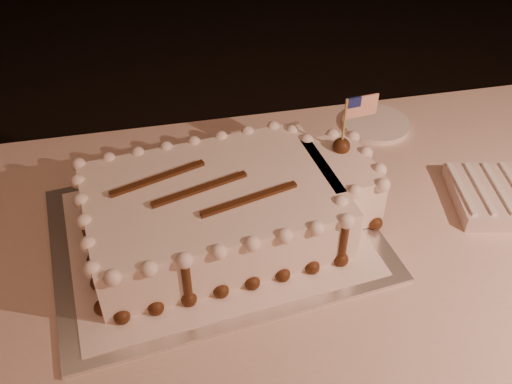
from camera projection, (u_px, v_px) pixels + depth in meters
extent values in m
cube|color=beige|center=(276.00, 342.00, 1.34)|extent=(2.40, 0.80, 0.75)
cube|color=silver|center=(215.00, 233.00, 1.08)|extent=(0.64, 0.51, 0.01)
cube|color=white|center=(215.00, 231.00, 1.08)|extent=(0.58, 0.46, 0.00)
cube|color=white|center=(213.00, 210.00, 1.04)|extent=(0.48, 0.35, 0.11)
cube|color=white|center=(340.00, 182.00, 1.10)|extent=(0.13, 0.18, 0.11)
sphere|color=#4A2712|center=(122.00, 316.00, 0.92)|extent=(0.03, 0.03, 0.03)
sphere|color=#4A2712|center=(156.00, 307.00, 0.93)|extent=(0.03, 0.03, 0.03)
sphere|color=#4A2712|center=(189.00, 299.00, 0.94)|extent=(0.03, 0.03, 0.03)
sphere|color=#4A2712|center=(221.00, 291.00, 0.96)|extent=(0.03, 0.03, 0.03)
sphere|color=#4A2712|center=(252.00, 282.00, 0.97)|extent=(0.03, 0.03, 0.03)
sphere|color=#4A2712|center=(282.00, 275.00, 0.98)|extent=(0.03, 0.03, 0.03)
sphere|color=#4A2712|center=(312.00, 267.00, 1.00)|extent=(0.03, 0.03, 0.03)
sphere|color=#4A2712|center=(341.00, 259.00, 1.01)|extent=(0.03, 0.03, 0.03)
sphere|color=#4A2712|center=(336.00, 241.00, 1.04)|extent=(0.03, 0.03, 0.03)
sphere|color=#4A2712|center=(349.00, 230.00, 1.07)|extent=(0.03, 0.03, 0.03)
sphere|color=#4A2712|center=(375.00, 223.00, 1.08)|extent=(0.03, 0.03, 0.03)
sphere|color=#4A2712|center=(373.00, 208.00, 1.11)|extent=(0.03, 0.03, 0.03)
sphere|color=#4A2712|center=(360.00, 190.00, 1.15)|extent=(0.03, 0.03, 0.03)
sphere|color=#4A2712|center=(348.00, 174.00, 1.19)|extent=(0.03, 0.03, 0.03)
sphere|color=#4A2712|center=(328.00, 172.00, 1.20)|extent=(0.03, 0.03, 0.03)
sphere|color=#4A2712|center=(304.00, 177.00, 1.18)|extent=(0.03, 0.03, 0.03)
sphere|color=#4A2712|center=(290.00, 167.00, 1.21)|extent=(0.03, 0.03, 0.03)
sphere|color=#4A2712|center=(273.00, 164.00, 1.22)|extent=(0.03, 0.03, 0.03)
sphere|color=#4A2712|center=(248.00, 169.00, 1.21)|extent=(0.03, 0.03, 0.03)
sphere|color=#4A2712|center=(223.00, 174.00, 1.19)|extent=(0.03, 0.03, 0.03)
sphere|color=#4A2712|center=(197.00, 180.00, 1.18)|extent=(0.03, 0.03, 0.03)
sphere|color=#4A2712|center=(171.00, 185.00, 1.17)|extent=(0.03, 0.03, 0.03)
sphere|color=#4A2712|center=(144.00, 191.00, 1.15)|extent=(0.03, 0.03, 0.03)
sphere|color=#4A2712|center=(117.00, 197.00, 1.14)|extent=(0.03, 0.03, 0.03)
sphere|color=#4A2712|center=(88.00, 202.00, 1.13)|extent=(0.03, 0.03, 0.03)
sphere|color=#4A2712|center=(88.00, 219.00, 1.09)|extent=(0.03, 0.03, 0.03)
sphere|color=#4A2712|center=(91.00, 239.00, 1.05)|extent=(0.03, 0.03, 0.03)
sphere|color=#4A2712|center=(95.00, 260.00, 1.01)|extent=(0.03, 0.03, 0.03)
sphere|color=#4A2712|center=(98.00, 283.00, 0.97)|extent=(0.03, 0.03, 0.03)
sphere|color=#4A2712|center=(102.00, 308.00, 0.93)|extent=(0.03, 0.03, 0.03)
sphere|color=white|center=(112.00, 278.00, 0.86)|extent=(0.03, 0.03, 0.03)
sphere|color=white|center=(149.00, 269.00, 0.87)|extent=(0.03, 0.03, 0.03)
sphere|color=white|center=(184.00, 260.00, 0.88)|extent=(0.03, 0.03, 0.03)
sphere|color=white|center=(219.00, 252.00, 0.90)|extent=(0.03, 0.03, 0.03)
sphere|color=white|center=(252.00, 244.00, 0.91)|extent=(0.03, 0.03, 0.03)
sphere|color=white|center=(284.00, 236.00, 0.92)|extent=(0.03, 0.03, 0.03)
sphere|color=white|center=(316.00, 228.00, 0.94)|extent=(0.03, 0.03, 0.03)
sphere|color=white|center=(346.00, 221.00, 0.95)|extent=(0.03, 0.03, 0.03)
sphere|color=white|center=(341.00, 203.00, 0.98)|extent=(0.03, 0.03, 0.03)
sphere|color=white|center=(355.00, 192.00, 1.01)|extent=(0.03, 0.03, 0.03)
sphere|color=white|center=(383.00, 185.00, 1.02)|extent=(0.03, 0.03, 0.03)
sphere|color=white|center=(379.00, 170.00, 1.05)|extent=(0.03, 0.03, 0.03)
sphere|color=white|center=(366.00, 153.00, 1.09)|extent=(0.03, 0.03, 0.03)
sphere|color=white|center=(353.00, 137.00, 1.13)|extent=(0.03, 0.03, 0.03)
sphere|color=white|center=(332.00, 135.00, 1.14)|extent=(0.03, 0.03, 0.03)
sphere|color=white|center=(307.00, 141.00, 1.12)|extent=(0.03, 0.03, 0.03)
sphere|color=white|center=(292.00, 131.00, 1.15)|extent=(0.03, 0.03, 0.03)
sphere|color=white|center=(273.00, 128.00, 1.16)|extent=(0.03, 0.03, 0.03)
sphere|color=white|center=(248.00, 133.00, 1.14)|extent=(0.03, 0.03, 0.03)
sphere|color=white|center=(221.00, 138.00, 1.13)|extent=(0.03, 0.03, 0.03)
sphere|color=white|center=(194.00, 143.00, 1.12)|extent=(0.03, 0.03, 0.03)
sphere|color=white|center=(166.00, 148.00, 1.10)|extent=(0.03, 0.03, 0.03)
sphere|color=white|center=(138.00, 154.00, 1.09)|extent=(0.03, 0.03, 0.03)
sphere|color=white|center=(109.00, 159.00, 1.08)|extent=(0.03, 0.03, 0.03)
sphere|color=white|center=(79.00, 165.00, 1.06)|extent=(0.03, 0.03, 0.03)
sphere|color=white|center=(78.00, 182.00, 1.03)|extent=(0.03, 0.03, 0.03)
sphere|color=white|center=(81.00, 201.00, 0.99)|extent=(0.03, 0.03, 0.03)
sphere|color=white|center=(84.00, 222.00, 0.95)|extent=(0.03, 0.03, 0.03)
sphere|color=white|center=(88.00, 244.00, 0.91)|extent=(0.03, 0.03, 0.03)
sphere|color=white|center=(91.00, 269.00, 0.87)|extent=(0.03, 0.03, 0.03)
cylinder|color=#4A2712|center=(187.00, 281.00, 0.91)|extent=(0.01, 0.01, 0.10)
sphere|color=#4A2712|center=(189.00, 298.00, 0.94)|extent=(0.03, 0.03, 0.03)
cylinder|color=#4A2712|center=(343.00, 242.00, 0.98)|extent=(0.01, 0.01, 0.10)
sphere|color=#4A2712|center=(341.00, 258.00, 1.01)|extent=(0.03, 0.03, 0.03)
cylinder|color=#4A2712|center=(363.00, 173.00, 1.12)|extent=(0.01, 0.01, 0.10)
sphere|color=#4A2712|center=(360.00, 189.00, 1.15)|extent=(0.03, 0.03, 0.03)
cylinder|color=#4A2712|center=(273.00, 147.00, 1.19)|extent=(0.01, 0.01, 0.10)
sphere|color=#4A2712|center=(273.00, 163.00, 1.22)|extent=(0.03, 0.03, 0.03)
cylinder|color=#4A2712|center=(141.00, 174.00, 1.12)|extent=(0.01, 0.01, 0.10)
sphere|color=#4A2712|center=(144.00, 190.00, 1.15)|extent=(0.03, 0.03, 0.03)
cylinder|color=#4A2712|center=(90.00, 242.00, 0.98)|extent=(0.01, 0.01, 0.10)
sphere|color=#4A2712|center=(94.00, 259.00, 1.01)|extent=(0.03, 0.03, 0.03)
cube|color=#4A2712|center=(158.00, 178.00, 1.02)|extent=(0.18, 0.07, 0.01)
cube|color=#4A2712|center=(200.00, 189.00, 1.00)|extent=(0.18, 0.06, 0.01)
cube|color=#4A2712|center=(250.00, 199.00, 0.98)|extent=(0.18, 0.06, 0.01)
sphere|color=#4A2712|center=(341.00, 146.00, 1.09)|extent=(0.03, 0.03, 0.03)
cylinder|color=tan|center=(343.00, 129.00, 1.06)|extent=(0.00, 0.00, 0.13)
cube|color=#E2481F|center=(362.00, 106.00, 1.04)|extent=(0.06, 0.01, 0.04)
cube|color=navy|center=(354.00, 102.00, 1.03)|extent=(0.03, 0.01, 0.02)
cube|color=white|center=(462.00, 188.00, 1.13)|extent=(0.03, 0.16, 0.01)
cube|color=white|center=(480.00, 188.00, 1.13)|extent=(0.03, 0.16, 0.01)
cube|color=white|center=(499.00, 188.00, 1.13)|extent=(0.03, 0.16, 0.01)
cylinder|color=white|center=(376.00, 124.00, 1.36)|extent=(0.16, 0.16, 0.01)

